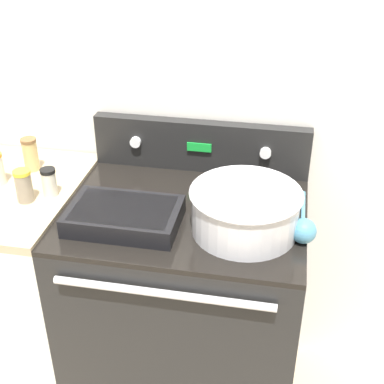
% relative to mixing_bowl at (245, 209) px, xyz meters
% --- Properties ---
extents(kitchen_wall, '(8.00, 0.05, 2.50)m').
position_rel_mixing_bowl_xyz_m(kitchen_wall, '(-0.20, 0.44, 0.27)').
color(kitchen_wall, silver).
rests_on(kitchen_wall, ground_plane).
extents(stove_range, '(0.80, 0.66, 0.90)m').
position_rel_mixing_bowl_xyz_m(stove_range, '(-0.20, 0.08, -0.53)').
color(stove_range, black).
rests_on(stove_range, ground_plane).
extents(control_panel, '(0.80, 0.07, 0.19)m').
position_rel_mixing_bowl_xyz_m(control_panel, '(-0.20, 0.38, 0.02)').
color(control_panel, black).
rests_on(control_panel, stove_range).
extents(side_counter, '(0.63, 0.63, 0.92)m').
position_rel_mixing_bowl_xyz_m(side_counter, '(-0.92, 0.09, -0.53)').
color(side_counter, silver).
rests_on(side_counter, ground_plane).
extents(mixing_bowl, '(0.35, 0.35, 0.14)m').
position_rel_mixing_bowl_xyz_m(mixing_bowl, '(0.00, 0.00, 0.00)').
color(mixing_bowl, silver).
rests_on(mixing_bowl, stove_range).
extents(casserole_dish, '(0.35, 0.23, 0.06)m').
position_rel_mixing_bowl_xyz_m(casserole_dish, '(-0.38, -0.04, -0.05)').
color(casserole_dish, black).
rests_on(casserole_dish, stove_range).
extents(ladle, '(0.08, 0.32, 0.08)m').
position_rel_mixing_bowl_xyz_m(ladle, '(0.18, -0.01, -0.04)').
color(ladle, teal).
rests_on(ladle, stove_range).
extents(spice_jar_black_cap, '(0.05, 0.05, 0.10)m').
position_rel_mixing_bowl_xyz_m(spice_jar_black_cap, '(-0.67, 0.07, -0.02)').
color(spice_jar_black_cap, beige).
rests_on(spice_jar_black_cap, side_counter).
extents(spice_jar_yellow_cap, '(0.06, 0.06, 0.11)m').
position_rel_mixing_bowl_xyz_m(spice_jar_yellow_cap, '(-0.74, 0.02, -0.01)').
color(spice_jar_yellow_cap, gray).
rests_on(spice_jar_yellow_cap, side_counter).
extents(spice_jar_brown_cap, '(0.06, 0.06, 0.12)m').
position_rel_mixing_bowl_xyz_m(spice_jar_brown_cap, '(-0.82, 0.23, -0.01)').
color(spice_jar_brown_cap, tan).
rests_on(spice_jar_brown_cap, side_counter).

